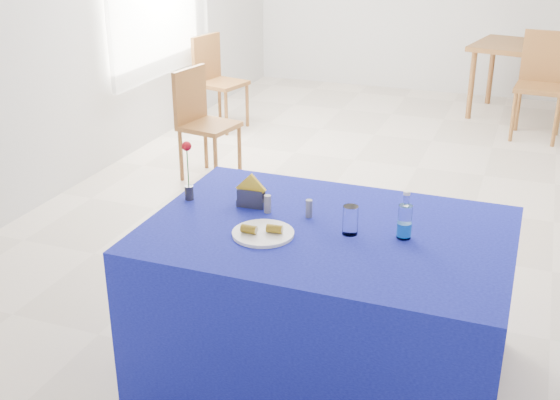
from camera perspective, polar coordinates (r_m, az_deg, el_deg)
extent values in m
plane|color=beige|center=(5.41, 9.62, -0.06)|extent=(7.00, 7.00, 0.00)
plane|color=silver|center=(1.79, -10.30, 0.16)|extent=(5.00, 0.00, 5.00)
cylinder|color=white|center=(3.04, -1.38, -2.73)|extent=(0.27, 0.27, 0.01)
cylinder|color=white|center=(3.04, 5.74, -1.64)|extent=(0.07, 0.07, 0.13)
cylinder|color=gray|center=(3.24, -1.02, -0.32)|extent=(0.03, 0.03, 0.08)
cylinder|color=slate|center=(3.20, 2.37, -0.70)|extent=(0.03, 0.03, 0.08)
cube|color=navy|center=(3.29, 3.73, -8.33)|extent=(1.60, 1.10, 0.76)
cylinder|color=white|center=(3.03, 10.09, -1.75)|extent=(0.06, 0.06, 0.15)
cylinder|color=blue|center=(3.05, 10.05, -2.35)|extent=(0.06, 0.06, 0.06)
cylinder|color=silver|center=(2.99, 10.23, -0.01)|extent=(0.03, 0.03, 0.05)
cylinder|color=white|center=(2.98, 10.27, 0.57)|extent=(0.03, 0.03, 0.01)
cube|color=#39393E|center=(3.32, -2.35, -0.24)|extent=(0.14, 0.06, 0.03)
cube|color=#39393E|center=(3.29, -2.50, 0.04)|extent=(0.12, 0.01, 0.09)
cube|color=#35353A|center=(3.33, -2.21, 0.36)|extent=(0.12, 0.01, 0.09)
cube|color=yellow|center=(3.29, -2.37, 0.92)|extent=(0.15, 0.02, 0.15)
cylinder|color=#252429|center=(3.42, -7.39, 0.60)|extent=(0.04, 0.04, 0.07)
cylinder|color=#19651C|center=(3.38, -7.49, 2.40)|extent=(0.01, 0.01, 0.22)
sphere|color=red|center=(3.34, -7.60, 4.36)|extent=(0.05, 0.05, 0.05)
cube|color=brown|center=(7.72, 20.69, 11.42)|extent=(1.50, 1.12, 0.05)
cylinder|color=#925E2A|center=(7.60, 15.28, 9.01)|extent=(0.06, 0.06, 0.71)
cylinder|color=brown|center=(8.26, 16.77, 9.91)|extent=(0.06, 0.06, 0.71)
cylinder|color=brown|center=(6.98, 18.41, 6.42)|extent=(0.04, 0.04, 0.47)
cylinder|color=brown|center=(6.95, 21.51, 5.93)|extent=(0.04, 0.04, 0.47)
cylinder|color=brown|center=(7.34, 18.80, 7.16)|extent=(0.04, 0.04, 0.47)
cylinder|color=brown|center=(7.32, 21.75, 6.70)|extent=(0.04, 0.04, 0.47)
cube|color=brown|center=(7.08, 20.40, 8.53)|extent=(0.47, 0.47, 0.04)
cube|color=brown|center=(7.22, 20.84, 10.84)|extent=(0.45, 0.07, 0.49)
cylinder|color=brown|center=(5.52, -5.25, 3.04)|extent=(0.03, 0.03, 0.43)
cylinder|color=brown|center=(5.78, -3.31, 4.04)|extent=(0.03, 0.03, 0.43)
cylinder|color=brown|center=(5.71, -8.05, 3.61)|extent=(0.03, 0.03, 0.43)
cylinder|color=brown|center=(5.97, -6.06, 4.56)|extent=(0.03, 0.03, 0.43)
cube|color=brown|center=(5.67, -5.76, 5.99)|extent=(0.46, 0.46, 0.04)
cube|color=brown|center=(5.72, -7.33, 8.46)|extent=(0.10, 0.40, 0.44)
cylinder|color=brown|center=(6.83, -4.39, 7.03)|extent=(0.03, 0.03, 0.44)
cylinder|color=brown|center=(7.10, -2.69, 7.69)|extent=(0.03, 0.03, 0.44)
cylinder|color=brown|center=(7.04, -6.68, 7.43)|extent=(0.03, 0.03, 0.44)
cylinder|color=brown|center=(7.30, -4.94, 8.06)|extent=(0.03, 0.03, 0.44)
cube|color=brown|center=(7.01, -4.73, 9.39)|extent=(0.48, 0.48, 0.04)
cube|color=brown|center=(7.07, -6.01, 11.44)|extent=(0.13, 0.41, 0.45)
cylinder|color=gold|center=(3.02, -2.54, -2.38)|extent=(0.07, 0.04, 0.04)
cylinder|color=beige|center=(3.01, -1.94, -2.49)|extent=(0.01, 0.03, 0.03)
cylinder|color=gold|center=(3.02, -0.45, -2.35)|extent=(0.07, 0.04, 0.04)
cylinder|color=beige|center=(3.01, 0.18, -2.43)|extent=(0.01, 0.03, 0.03)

